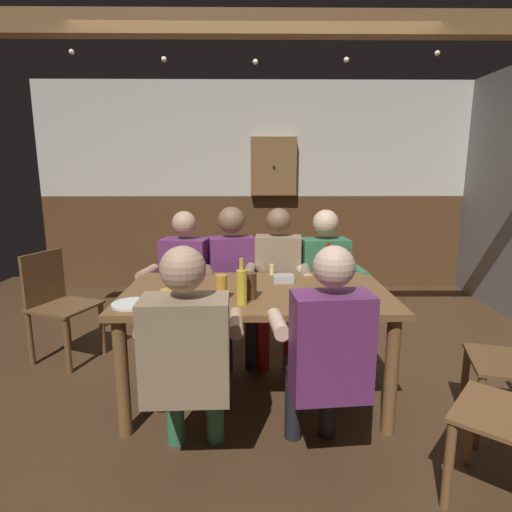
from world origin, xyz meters
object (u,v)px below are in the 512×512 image
pint_glass_1 (325,269)px  person_3 (326,276)px  pint_glass_3 (221,287)px  dining_table (256,305)px  person_0 (183,278)px  pint_glass_0 (250,286)px  person_1 (233,276)px  plate_0 (132,304)px  table_candle (272,269)px  pint_glass_2 (167,299)px  bottle_0 (348,267)px  bottle_1 (328,262)px  person_5 (326,351)px  pint_glass_4 (172,291)px  bottle_3 (242,286)px  person_4 (187,351)px  condiment_caddy (283,278)px  chair_empty_near_right (57,302)px  person_2 (278,277)px  bottle_2 (334,273)px  wall_dart_cabinet (273,166)px

pint_glass_1 → person_3: bearing=78.0°
pint_glass_3 → dining_table: bearing=43.5°
person_0 → pint_glass_0: (0.55, -0.89, 0.18)m
person_1 → plate_0: person_1 is taller
table_candle → pint_glass_2: (-0.63, -0.77, 0.02)m
person_3 → bottle_0: (0.08, -0.42, 0.17)m
bottle_0 → pint_glass_3: size_ratio=1.40×
bottle_1 → pint_glass_1: size_ratio=1.97×
person_1 → person_5: person_1 is taller
bottle_1 → pint_glass_4: 1.23m
bottle_3 → person_3: bearing=56.3°
bottle_0 → person_4: bearing=-134.6°
person_1 → bottle_0: person_1 is taller
bottle_3 → pint_glass_3: 0.15m
plate_0 → pint_glass_4: 0.24m
person_3 → condiment_caddy: size_ratio=8.63×
person_1 → pint_glass_0: (0.14, -0.88, 0.16)m
pint_glass_0 → pint_glass_4: 0.46m
chair_empty_near_right → pint_glass_4: 1.48m
bottle_0 → pint_glass_4: bottle_0 is taller
condiment_caddy → table_candle: bearing=109.0°
condiment_caddy → pint_glass_4: (-0.69, -0.46, 0.05)m
person_1 → person_2: bearing=170.7°
person_1 → pint_glass_2: bearing=63.0°
pint_glass_0 → chair_empty_near_right: bearing=152.2°
chair_empty_near_right → bottle_2: bearing=95.4°
bottle_3 → bottle_0: bearing=38.0°
pint_glass_1 → wall_dart_cabinet: wall_dart_cabinet is taller
condiment_caddy → bottle_0: (0.47, 0.09, 0.06)m
person_2 → chair_empty_near_right: bearing=6.7°
pint_glass_4 → wall_dart_cabinet: wall_dart_cabinet is taller
table_candle → pint_glass_4: (-0.62, -0.67, 0.03)m
table_candle → bottle_2: bearing=-45.4°
chair_empty_near_right → pint_glass_0: (1.56, -0.83, 0.37)m
bottle_0 → pint_glass_4: 1.28m
person_1 → bottle_0: size_ratio=5.74×
person_1 → bottle_1: (0.71, -0.29, 0.18)m
person_5 → bottle_0: person_5 is taller
pint_glass_0 → pint_glass_4: pint_glass_0 is taller
dining_table → person_2: bearing=75.3°
person_5 → condiment_caddy: 0.92m
person_1 → person_3: person_1 is taller
person_3 → wall_dart_cabinet: size_ratio=1.73×
condiment_caddy → pint_glass_4: 0.83m
table_candle → bottle_1: bearing=0.4°
pint_glass_1 → pint_glass_3: (-0.71, -0.52, 0.01)m
pint_glass_0 → pint_glass_2: (-0.47, -0.18, -0.02)m
person_0 → pint_glass_4: (0.09, -0.97, 0.17)m
pint_glass_0 → wall_dart_cabinet: size_ratio=0.23×
person_1 → plate_0: bearing=51.7°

